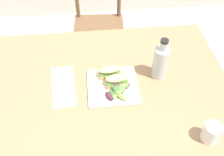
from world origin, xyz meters
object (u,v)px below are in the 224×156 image
sandwich_half_back (110,71)px  cup_extra_side (211,133)px  dining_table (99,109)px  chair_wooden_far (99,26)px  fork_on_napkin (63,83)px  plate_lunch (113,86)px  sandwich_half_front (117,80)px  bottle_cold_brew (160,64)px

sandwich_half_back → cup_extra_side: cup_extra_side is taller
dining_table → chair_wooden_far: bearing=86.6°
dining_table → fork_on_napkin: 0.22m
plate_lunch → fork_on_napkin: plate_lunch is taller
chair_wooden_far → fork_on_napkin: size_ratio=4.70×
sandwich_half_front → fork_on_napkin: sandwich_half_front is taller
plate_lunch → sandwich_half_back: (-0.01, 0.07, 0.03)m
plate_lunch → sandwich_half_front: size_ratio=2.12×
dining_table → sandwich_half_back: bearing=59.6°
sandwich_half_front → sandwich_half_back: bearing=114.9°
plate_lunch → cup_extra_side: (0.36, -0.32, 0.04)m
plate_lunch → cup_extra_side: size_ratio=2.74×
plate_lunch → fork_on_napkin: (-0.24, 0.05, 0.00)m
sandwich_half_front → dining_table: bearing=-151.3°
sandwich_half_front → fork_on_napkin: bearing=171.6°
bottle_cold_brew → cup_extra_side: (0.12, -0.37, -0.04)m
plate_lunch → sandwich_half_back: bearing=97.1°
chair_wooden_far → fork_on_napkin: bearing=-104.3°
sandwich_half_back → bottle_cold_brew: size_ratio=0.51×
sandwich_half_front → cup_extra_side: bearing=-43.5°
sandwich_half_back → fork_on_napkin: bearing=-174.3°
dining_table → chair_wooden_far: size_ratio=1.49×
bottle_cold_brew → fork_on_napkin: bearing=-178.7°
cup_extra_side → bottle_cold_brew: bearing=108.5°
fork_on_napkin → sandwich_half_back: bearing=5.7°
dining_table → cup_extra_side: (0.44, -0.27, 0.16)m
fork_on_napkin → cup_extra_side: cup_extra_side is taller
chair_wooden_far → fork_on_napkin: chair_wooden_far is taller
dining_table → sandwich_half_front: size_ratio=11.34×
dining_table → sandwich_half_front: sandwich_half_front is taller
chair_wooden_far → plate_lunch: (0.02, -0.91, 0.30)m
sandwich_half_back → fork_on_napkin: 0.23m
sandwich_half_front → cup_extra_side: (0.34, -0.32, 0.01)m
plate_lunch → cup_extra_side: cup_extra_side is taller
cup_extra_side → sandwich_half_front: bearing=136.5°
dining_table → fork_on_napkin: (-0.16, 0.09, 0.12)m
dining_table → bottle_cold_brew: bearing=17.9°
plate_lunch → fork_on_napkin: bearing=169.3°
chair_wooden_far → sandwich_half_front: size_ratio=7.60×
sandwich_half_front → sandwich_half_back: 0.07m
dining_table → fork_on_napkin: size_ratio=7.01×
fork_on_napkin → cup_extra_side: 0.70m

